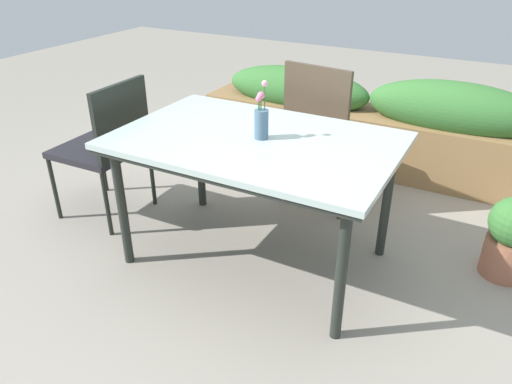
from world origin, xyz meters
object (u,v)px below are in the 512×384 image
dining_table (256,149)px  planter_box (368,123)px  chair_far_side (325,128)px  chair_end_left (108,142)px  potted_plant (512,236)px  flower_vase (261,120)px

dining_table → planter_box: planter_box is taller
dining_table → planter_box: (0.17, 1.59, -0.34)m
chair_far_side → chair_end_left: 1.43m
chair_end_left → planter_box: (1.26, 1.59, -0.17)m
dining_table → potted_plant: dining_table is taller
chair_far_side → chair_end_left: size_ratio=1.08×
flower_vase → potted_plant: 1.52m
dining_table → planter_box: bearing=83.8°
flower_vase → planter_box: 1.67m
dining_table → flower_vase: 0.17m
planter_box → potted_plant: bearing=-43.1°
chair_far_side → potted_plant: size_ratio=2.08×
chair_far_side → planter_box: size_ratio=0.36×
chair_far_side → planter_box: chair_far_side is taller
dining_table → flower_vase: size_ratio=4.83×
chair_end_left → potted_plant: size_ratio=1.93×
dining_table → chair_end_left: 1.10m
chair_end_left → flower_vase: flower_vase is taller
chair_end_left → planter_box: chair_end_left is taller
chair_end_left → flower_vase: (1.11, 0.01, 0.34)m
dining_table → planter_box: size_ratio=0.53×
chair_end_left → planter_box: bearing=-39.5°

